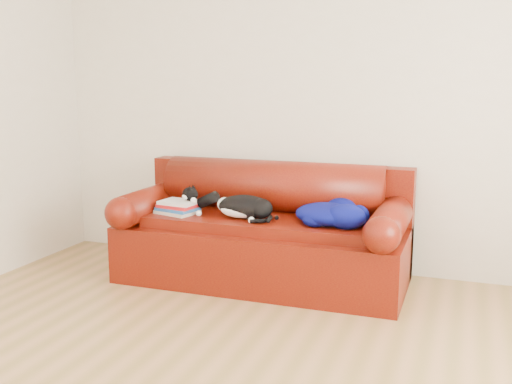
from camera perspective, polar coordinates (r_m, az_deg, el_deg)
ground at (r=3.17m, az=-3.40°, el=-17.25°), size 4.50×4.50×0.00m
room_shell at (r=2.78m, az=-1.23°, el=14.44°), size 4.52×4.02×2.61m
sofa_base at (r=4.48m, az=0.63°, el=-5.55°), size 2.10×0.90×0.50m
sofa_back at (r=4.63m, az=1.63°, el=-1.15°), size 2.10×1.01×0.88m
book_stack at (r=4.52m, az=-7.43°, el=-1.44°), size 0.34×0.29×0.10m
cat at (r=4.32m, az=-1.16°, el=-1.47°), size 0.57×0.31×0.21m
blanket at (r=4.20m, az=7.10°, el=-2.00°), size 0.56×0.52×0.17m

